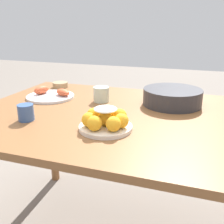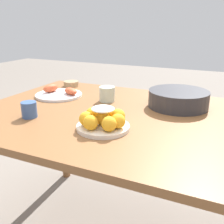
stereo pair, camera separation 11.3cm
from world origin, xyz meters
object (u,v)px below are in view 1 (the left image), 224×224
(cake_plate, at_px, (106,121))
(cup_near, at_px, (26,113))
(sauce_bowl, at_px, (60,85))
(cup_far, at_px, (101,94))
(dining_table, at_px, (117,132))
(serving_bowl, at_px, (172,96))
(seafood_platter, at_px, (51,95))

(cake_plate, relative_size, cup_near, 3.01)
(sauce_bowl, bearing_deg, cake_plate, -47.62)
(cake_plate, bearing_deg, cup_far, 113.40)
(dining_table, xyz_separation_m, sauce_bowl, (-0.52, 0.38, 0.11))
(serving_bowl, xyz_separation_m, seafood_platter, (-0.67, -0.08, -0.03))
(serving_bowl, relative_size, cup_near, 4.17)
(serving_bowl, xyz_separation_m, cup_near, (-0.58, -0.43, -0.01))
(cake_plate, bearing_deg, sauce_bowl, 132.38)
(cake_plate, distance_m, serving_bowl, 0.47)
(dining_table, height_order, sauce_bowl, sauce_bowl)
(seafood_platter, bearing_deg, dining_table, -17.80)
(dining_table, bearing_deg, cup_near, -148.60)
(serving_bowl, bearing_deg, cup_far, -170.97)
(dining_table, distance_m, sauce_bowl, 0.65)
(dining_table, distance_m, cake_plate, 0.24)
(cup_far, bearing_deg, cake_plate, -66.60)
(cup_near, height_order, cup_far, cup_far)
(cake_plate, bearing_deg, dining_table, 93.81)
(sauce_bowl, xyz_separation_m, cup_near, (0.17, -0.60, 0.02))
(serving_bowl, bearing_deg, cup_near, -143.15)
(serving_bowl, xyz_separation_m, cup_far, (-0.37, -0.06, -0.01))
(sauce_bowl, distance_m, cup_far, 0.44)
(cake_plate, xyz_separation_m, cup_near, (-0.37, -0.02, -0.00))
(dining_table, bearing_deg, seafood_platter, 162.20)
(dining_table, relative_size, sauce_bowl, 14.00)
(dining_table, height_order, cup_far, cup_far)
(serving_bowl, relative_size, seafood_platter, 1.12)
(cake_plate, relative_size, cup_far, 2.54)
(cup_far, bearing_deg, cup_near, -119.11)
(seafood_platter, distance_m, cup_near, 0.37)
(seafood_platter, bearing_deg, cake_plate, -36.81)
(serving_bowl, bearing_deg, seafood_platter, -173.40)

